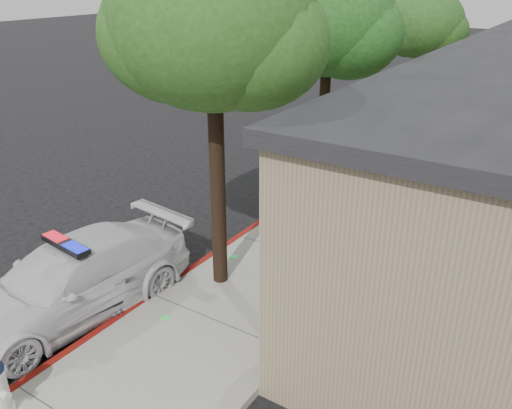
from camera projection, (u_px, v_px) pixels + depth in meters
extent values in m
plane|color=black|center=(151.00, 300.00, 10.54)|extent=(120.00, 120.00, 0.00)
cube|color=gray|center=(295.00, 256.00, 12.01)|extent=(3.20, 60.00, 0.15)
cube|color=maroon|center=(239.00, 238.00, 12.78)|extent=(0.14, 60.00, 0.16)
cube|color=black|center=(322.00, 232.00, 8.94)|extent=(0.08, 1.48, 1.68)
cube|color=black|center=(386.00, 179.00, 11.24)|extent=(0.08, 1.48, 1.68)
cube|color=black|center=(428.00, 143.00, 13.54)|extent=(0.08, 1.48, 1.68)
cube|color=black|center=(458.00, 118.00, 15.84)|extent=(0.08, 1.48, 1.68)
cube|color=black|center=(480.00, 99.00, 18.14)|extent=(0.08, 1.48, 1.68)
cube|color=black|center=(497.00, 85.00, 20.44)|extent=(0.08, 1.48, 1.68)
cube|color=black|center=(511.00, 73.00, 22.74)|extent=(0.08, 1.48, 1.68)
imported|color=silver|center=(71.00, 280.00, 9.88)|extent=(2.51, 5.03, 1.40)
cube|color=black|center=(65.00, 244.00, 9.57)|extent=(1.22, 0.42, 0.10)
cube|color=red|center=(56.00, 239.00, 9.76)|extent=(0.54, 0.30, 0.11)
cube|color=#0D1CE7|center=(76.00, 249.00, 9.38)|extent=(0.54, 0.30, 0.11)
cylinder|color=silver|center=(2.00, 409.00, 7.67)|extent=(0.38, 0.38, 0.07)
cylinder|color=silver|center=(5.00, 395.00, 7.43)|extent=(0.14, 0.12, 0.12)
cylinder|color=black|center=(218.00, 188.00, 10.14)|extent=(0.29, 0.29, 4.06)
ellipsoid|color=#255019|center=(212.00, 20.00, 8.91)|extent=(3.61, 3.61, 3.07)
ellipsoid|color=#255019|center=(250.00, 42.00, 8.90)|extent=(2.71, 2.71, 2.30)
ellipsoid|color=#255019|center=(181.00, 33.00, 9.08)|extent=(2.82, 2.82, 2.40)
cylinder|color=black|center=(323.00, 133.00, 13.94)|extent=(0.27, 0.27, 3.83)
ellipsoid|color=#174A17|center=(329.00, 19.00, 12.79)|extent=(3.21, 3.21, 2.73)
ellipsoid|color=#174A17|center=(349.00, 33.00, 12.75)|extent=(2.59, 2.59, 2.20)
ellipsoid|color=#174A17|center=(311.00, 27.00, 13.08)|extent=(2.49, 2.49, 2.11)
cylinder|color=black|center=(414.00, 94.00, 19.58)|extent=(0.24, 0.24, 3.29)
ellipsoid|color=#154518|center=(423.00, 23.00, 18.57)|extent=(2.82, 2.82, 2.40)
ellipsoid|color=#154518|center=(437.00, 32.00, 18.54)|extent=(2.16, 2.16, 1.84)
ellipsoid|color=#154518|center=(411.00, 29.00, 18.62)|extent=(2.26, 2.26, 1.92)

